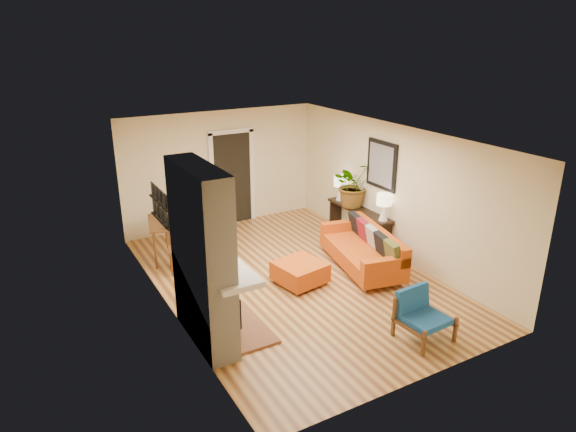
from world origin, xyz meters
name	(u,v)px	position (x,y,z in m)	size (l,w,h in m)	color
room_shell	(257,174)	(0.60, 2.63, 1.24)	(6.50, 6.50, 6.50)	tan
fireplace	(205,260)	(-2.00, -1.00, 1.24)	(1.09, 1.68, 2.60)	white
sofa	(366,249)	(1.44, -0.22, 0.36)	(1.28, 2.19, 0.81)	silver
ottoman	(300,272)	(0.02, -0.19, 0.23)	(0.90, 0.90, 0.39)	silver
blue_chair	(420,312)	(0.70, -2.47, 0.39)	(0.72, 0.71, 0.72)	brown
dining_table	(172,228)	(-1.58, 1.98, 0.62)	(1.02, 1.80, 0.95)	brown
console_table	(359,216)	(2.07, 0.84, 0.58)	(0.34, 1.85, 0.72)	black
lamp_near	(384,204)	(2.07, 0.08, 1.06)	(0.30, 0.30, 0.54)	white
lamp_far	(341,185)	(2.07, 1.54, 1.06)	(0.30, 0.30, 0.54)	white
houseplant	(353,184)	(2.06, 1.08, 1.21)	(0.86, 0.75, 0.96)	#1E5919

